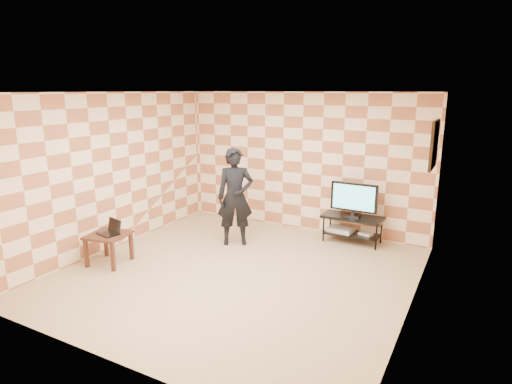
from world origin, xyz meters
TOP-DOWN VIEW (x-y plane):
  - floor at (0.00, 0.00)m, footprint 5.00×5.00m
  - wall_back at (0.00, 2.50)m, footprint 5.00×0.02m
  - wall_front at (0.00, -2.50)m, footprint 5.00×0.02m
  - wall_left at (-2.50, 0.00)m, footprint 0.02×5.00m
  - wall_right at (2.50, 0.00)m, footprint 0.02×5.00m
  - ceiling at (0.00, 0.00)m, footprint 5.00×5.00m
  - wall_art at (2.47, 1.55)m, footprint 0.04×0.72m
  - tv_stand at (1.16, 2.17)m, footprint 1.09×0.49m
  - tv at (1.16, 2.16)m, footprint 0.85×0.16m
  - dvd_player at (0.94, 2.17)m, footprint 0.48×0.37m
  - game_console at (1.40, 2.19)m, footprint 0.26×0.21m
  - side_table at (-2.01, -0.65)m, footprint 0.68×0.68m
  - laptop at (-1.97, -0.62)m, footprint 0.40×0.34m
  - person at (-0.69, 1.10)m, footprint 0.76×0.70m

SIDE VIEW (x-z plane):
  - floor at x=0.00m, z-range 0.00..0.00m
  - game_console at x=1.40m, z-range 0.17..0.22m
  - dvd_player at x=0.94m, z-range 0.17..0.25m
  - tv_stand at x=1.16m, z-range 0.12..0.62m
  - side_table at x=-2.01m, z-range 0.16..0.66m
  - laptop at x=-1.97m, z-range 0.44..0.67m
  - tv at x=1.16m, z-range 0.53..1.15m
  - person at x=-0.69m, z-range 0.00..1.75m
  - wall_back at x=0.00m, z-range 0.00..2.70m
  - wall_front at x=0.00m, z-range 0.00..2.70m
  - wall_left at x=-2.50m, z-range 0.00..2.70m
  - wall_right at x=2.50m, z-range 0.00..2.70m
  - wall_art at x=2.47m, z-range 1.59..2.31m
  - ceiling at x=0.00m, z-range 2.69..2.71m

